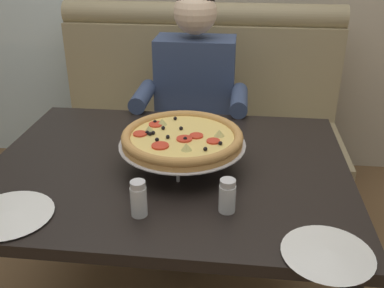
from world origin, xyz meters
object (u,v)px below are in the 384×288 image
(pizza, at_px, (182,138))
(plate_near_right, at_px, (328,252))
(shaker_pepper_flakes, at_px, (227,198))
(plate_near_left, at_px, (9,213))
(shaker_oregano, at_px, (139,201))
(booth_bench, at_px, (196,137))
(diner_main, at_px, (193,104))
(dining_table, at_px, (169,184))
(patio_chair, at_px, (23,60))

(pizza, bearing_deg, plate_near_right, -45.11)
(shaker_pepper_flakes, bearing_deg, plate_near_left, -170.93)
(plate_near_left, distance_m, plate_near_right, 0.91)
(pizza, height_order, shaker_oregano, pizza)
(plate_near_left, relative_size, plate_near_right, 1.08)
(booth_bench, bearing_deg, plate_near_right, -70.77)
(booth_bench, bearing_deg, shaker_oregano, -91.51)
(diner_main, relative_size, plate_near_left, 4.93)
(shaker_oregano, bearing_deg, plate_near_left, -172.32)
(booth_bench, distance_m, plate_near_right, 1.53)
(dining_table, distance_m, plate_near_left, 0.56)
(shaker_pepper_flakes, xyz_separation_m, patio_chair, (-1.79, 2.31, -0.26))
(shaker_oregano, bearing_deg, pizza, 74.98)
(diner_main, height_order, plate_near_left, diner_main)
(shaker_oregano, bearing_deg, dining_table, 83.87)
(shaker_oregano, bearing_deg, patio_chair, 123.01)
(diner_main, bearing_deg, patio_chair, 139.54)
(booth_bench, distance_m, diner_main, 0.41)
(booth_bench, distance_m, dining_table, 1.00)
(diner_main, height_order, pizza, diner_main)
(plate_near_left, bearing_deg, pizza, 38.49)
(shaker_pepper_flakes, distance_m, plate_near_right, 0.32)
(plate_near_right, relative_size, patio_chair, 0.28)
(diner_main, distance_m, plate_near_right, 1.23)
(dining_table, distance_m, patio_chair, 2.58)
(pizza, distance_m, plate_near_right, 0.63)
(diner_main, relative_size, shaker_pepper_flakes, 12.00)
(diner_main, distance_m, shaker_pepper_flakes, 0.99)
(booth_bench, xyz_separation_m, plate_near_right, (0.49, -1.40, 0.35))
(plate_near_right, bearing_deg, plate_near_left, 175.57)
(booth_bench, bearing_deg, diner_main, -87.74)
(diner_main, distance_m, patio_chair, 2.08)
(shaker_oregano, bearing_deg, shaker_pepper_flakes, 11.11)
(pizza, relative_size, plate_near_left, 1.71)
(booth_bench, relative_size, dining_table, 1.27)
(dining_table, distance_m, pizza, 0.19)
(patio_chair, bearing_deg, plate_near_left, -64.41)
(shaker_oregano, xyz_separation_m, plate_near_left, (-0.38, -0.05, -0.04))
(dining_table, height_order, diner_main, diner_main)
(dining_table, xyz_separation_m, plate_near_right, (0.49, -0.44, 0.09))
(shaker_oregano, bearing_deg, booth_bench, 88.49)
(diner_main, height_order, shaker_pepper_flakes, diner_main)
(pizza, bearing_deg, dining_table, -176.50)
(pizza, height_order, plate_near_left, pizza)
(shaker_pepper_flakes, xyz_separation_m, shaker_oregano, (-0.26, -0.05, 0.00))
(dining_table, bearing_deg, diner_main, 89.14)
(booth_bench, relative_size, diner_main, 1.28)
(booth_bench, distance_m, shaker_oregano, 1.34)
(plate_near_right, bearing_deg, shaker_oregano, 166.97)
(pizza, relative_size, plate_near_right, 1.84)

